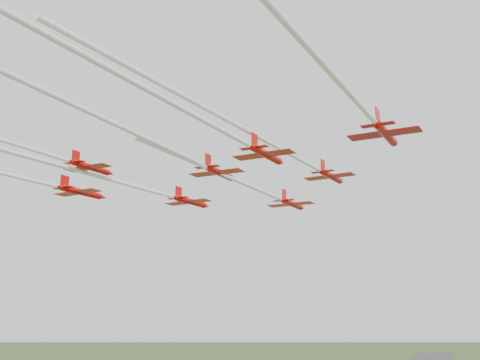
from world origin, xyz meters
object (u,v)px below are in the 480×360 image
(jet_row3_mid, at_px, (157,144))
(jet_row3_right, at_px, (361,107))
(jet_lead, at_px, (263,191))
(jet_row2_left, at_px, (154,192))
(jet_row4_right, at_px, (204,121))
(jet_row2_right, at_px, (281,149))
(jet_row3_left, at_px, (6,174))
(jet_row4_left, at_px, (30,149))

(jet_row3_mid, height_order, jet_row3_right, jet_row3_right)
(jet_lead, bearing_deg, jet_row2_left, -142.77)
(jet_row3_mid, bearing_deg, jet_row4_right, -38.14)
(jet_row2_right, xyz_separation_m, jet_row3_mid, (-14.14, -10.45, -0.65))
(jet_lead, height_order, jet_row3_left, jet_lead)
(jet_lead, relative_size, jet_row3_mid, 0.87)
(jet_row3_right, distance_m, jet_row4_left, 44.64)
(jet_row2_right, relative_size, jet_row3_mid, 1.03)
(jet_row4_left, bearing_deg, jet_lead, 70.09)
(jet_lead, distance_m, jet_row3_left, 43.99)
(jet_row3_mid, distance_m, jet_row4_left, 17.67)
(jet_lead, bearing_deg, jet_row4_right, -72.61)
(jet_row2_left, distance_m, jet_row2_right, 30.63)
(jet_row3_left, height_order, jet_row3_mid, jet_row3_mid)
(jet_row2_right, bearing_deg, jet_row4_left, -144.91)
(jet_lead, distance_m, jet_row3_mid, 34.00)
(jet_lead, xyz_separation_m, jet_row2_left, (-17.05, -9.86, -0.72))
(jet_row3_right, relative_size, jet_row4_right, 0.92)
(jet_row4_right, bearing_deg, jet_row3_mid, 144.37)
(jet_row2_right, bearing_deg, jet_row3_mid, -134.08)
(jet_row3_right, bearing_deg, jet_lead, 131.74)
(jet_row3_right, bearing_deg, jet_row3_mid, -172.35)
(jet_row3_left, relative_size, jet_row4_right, 1.04)
(jet_row2_right, height_order, jet_row3_right, jet_row3_right)
(jet_lead, bearing_deg, jet_row3_left, -129.90)
(jet_row2_right, distance_m, jet_row4_left, 34.64)
(jet_row4_right, bearing_deg, jet_row3_left, 167.21)
(jet_row3_right, xyz_separation_m, jet_row4_right, (-15.41, -11.63, -3.66))
(jet_row2_left, distance_m, jet_row3_right, 46.88)
(jet_row3_left, height_order, jet_row3_right, jet_row3_right)
(jet_row3_left, bearing_deg, jet_row3_mid, 3.01)
(jet_row3_mid, bearing_deg, jet_row3_left, 177.34)
(jet_lead, distance_m, jet_row2_left, 19.71)
(jet_row3_left, relative_size, jet_row3_mid, 0.93)
(jet_row3_left, height_order, jet_row4_right, jet_row3_left)
(jet_lead, height_order, jet_row4_right, jet_lead)
(jet_row3_right, xyz_separation_m, jet_row4_left, (-44.30, -5.09, -2.19))
(jet_row3_mid, xyz_separation_m, jet_row4_left, (-17.08, -4.54, -0.23))
(jet_row3_left, distance_m, jet_row3_mid, 28.75)
(jet_row3_left, xyz_separation_m, jet_row4_left, (11.40, -8.38, 0.70))
(jet_row3_mid, bearing_deg, jet_row4_left, -160.10)
(jet_row3_mid, height_order, jet_row4_left, jet_row3_mid)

